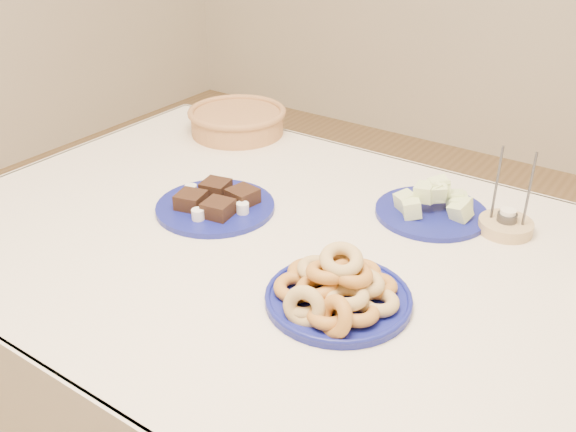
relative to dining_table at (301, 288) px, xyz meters
The scene contains 6 objects.
dining_table is the anchor object (origin of this frame).
donut_platter 0.25m from the dining_table, 37.70° to the right, with size 0.28×0.28×0.13m.
melon_plate 0.37m from the dining_table, 60.08° to the left, with size 0.32×0.32×0.09m.
brownie_plate 0.29m from the dining_table, behind, with size 0.33×0.33×0.05m.
wicker_basket 0.71m from the dining_table, 140.26° to the left, with size 0.35×0.35×0.08m.
candle_holder 0.48m from the dining_table, 43.66° to the left, with size 0.13×0.13×0.20m.
Camera 1 is at (0.65, -0.97, 1.47)m, focal length 40.00 mm.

